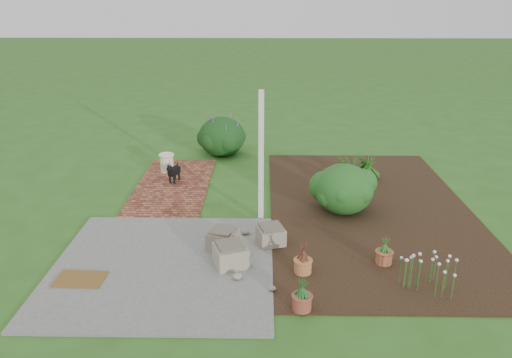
{
  "coord_description": "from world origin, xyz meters",
  "views": [
    {
      "loc": [
        0.36,
        -8.7,
        4.14
      ],
      "look_at": [
        0.2,
        0.4,
        0.7
      ],
      "focal_mm": 35.0,
      "sensor_mm": 36.0,
      "label": 1
    }
  ],
  "objects_px": {
    "stone_trough_near": "(230,256)",
    "cream_ceramic_urn": "(167,163)",
    "black_dog": "(173,171)",
    "evergreen_shrub": "(344,188)"
  },
  "relations": [
    {
      "from": "stone_trough_near",
      "to": "evergreen_shrub",
      "type": "xyz_separation_m",
      "value": [
        2.09,
        2.15,
        0.32
      ]
    },
    {
      "from": "stone_trough_near",
      "to": "evergreen_shrub",
      "type": "relative_size",
      "value": 0.42
    },
    {
      "from": "black_dog",
      "to": "cream_ceramic_urn",
      "type": "relative_size",
      "value": 1.19
    },
    {
      "from": "stone_trough_near",
      "to": "cream_ceramic_urn",
      "type": "bearing_deg",
      "value": 112.58
    },
    {
      "from": "black_dog",
      "to": "evergreen_shrub",
      "type": "height_order",
      "value": "evergreen_shrub"
    },
    {
      "from": "stone_trough_near",
      "to": "evergreen_shrub",
      "type": "distance_m",
      "value": 3.02
    },
    {
      "from": "black_dog",
      "to": "stone_trough_near",
      "type": "bearing_deg",
      "value": -51.12
    },
    {
      "from": "cream_ceramic_urn",
      "to": "black_dog",
      "type": "bearing_deg",
      "value": -68.73
    },
    {
      "from": "stone_trough_near",
      "to": "cream_ceramic_urn",
      "type": "distance_m",
      "value": 4.74
    },
    {
      "from": "cream_ceramic_urn",
      "to": "evergreen_shrub",
      "type": "bearing_deg",
      "value": -29.67
    }
  ]
}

